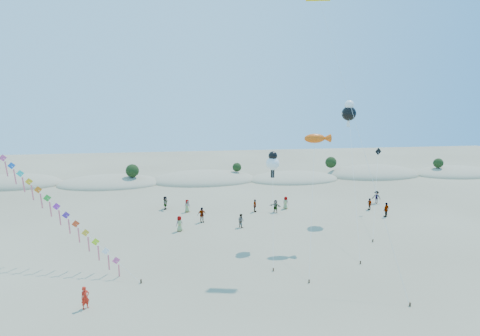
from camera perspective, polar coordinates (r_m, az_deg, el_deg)
name	(u,v)px	position (r m, az deg, el deg)	size (l,w,h in m)	color
ground	(231,329)	(29.33, -1.29, -21.92)	(160.00, 160.00, 0.00)	#7D7356
dune_ridge	(210,180)	(71.46, -4.35, -1.70)	(145.30, 11.49, 5.57)	tan
fish_kite	(318,139)	(41.82, 10.97, 4.12)	(4.77, 9.80, 11.54)	#3F2D1E
cartoon_kite_low	(273,162)	(41.24, 4.68, 0.84)	(2.03, 7.70, 9.76)	#3F2D1E
cartoon_kite_high	(349,112)	(51.65, 15.24, 7.70)	(5.20, 15.45, 14.66)	#3F2D1E
parafoil_kite	(320,2)	(41.15, 11.28, 22.15)	(4.98, 13.61, 24.94)	#3F2D1E
dark_kite	(377,172)	(52.98, 18.91, -0.56)	(6.19, 11.54, 8.41)	#3F2D1E
flyer_foreground	(85,298)	(33.15, -21.16, -16.82)	(0.63, 0.41, 1.73)	red
beachgoers	(265,207)	(52.52, 3.63, -5.58)	(30.58, 10.15, 1.89)	slate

